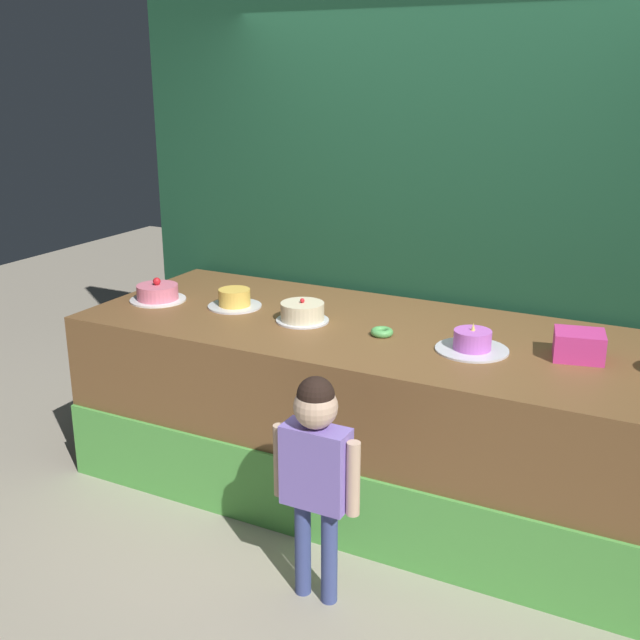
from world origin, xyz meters
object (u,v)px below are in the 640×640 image
Objects in this scene: cake_far_left at (158,293)px; cake_right at (472,343)px; child_figure at (316,460)px; pink_box at (579,345)px; cake_center at (302,312)px; donut at (382,332)px; cake_left at (235,299)px.

cake_right is at bearing 0.25° from cake_far_left.
child_figure is 2.96× the size of cake_right.
pink_box is 0.69× the size of cake_far_left.
cake_center is 0.92m from cake_right.
pink_box is (0.84, 0.98, 0.32)m from child_figure.
cake_left is (-0.92, 0.08, 0.03)m from donut.
cake_center reaches higher than child_figure.
cake_far_left reaches higher than child_figure.
pink_box is 1.39m from cake_center.
cake_right reaches higher than child_figure.
donut is 1.38m from cake_far_left.
pink_box is at bearing 3.14° from cake_far_left.
child_figure is 1.33m from pink_box.
cake_left is at bearing 11.69° from cake_far_left.
donut is at bearing 95.22° from child_figure.
cake_right reaches higher than pink_box.
child_figure is 4.62× the size of pink_box.
donut is 0.32× the size of cake_right.
donut is 0.46m from cake_center.
pink_box reaches higher than child_figure.
cake_right is (0.46, -0.01, 0.02)m from donut.
cake_right is at bearing -1.85° from cake_center.
pink_box is 0.74× the size of cake_left.
donut is at bearing 0.65° from cake_far_left.
cake_left is at bearing 136.69° from child_figure.
cake_right reaches higher than cake_left.
cake_center is (-0.46, 0.02, 0.03)m from donut.
cake_left is (-1.84, -0.03, -0.02)m from pink_box.
pink_box is 1.85m from cake_left.
donut is 0.93m from cake_left.
pink_box is 0.93m from donut.
child_figure is 1.41m from cake_left.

